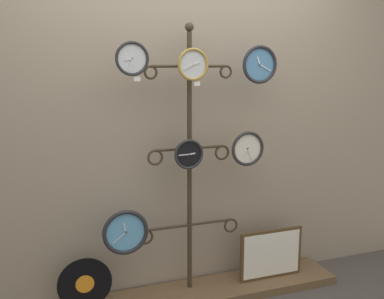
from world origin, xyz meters
name	(u,v)px	position (x,y,z in m)	size (l,w,h in m)	color
shop_wall	(182,100)	(0.00, 0.57, 1.40)	(4.40, 0.04, 2.80)	gray
low_shelf	(192,294)	(0.00, 0.35, 0.03)	(2.20, 0.36, 0.06)	brown
display_stand	(190,219)	(0.00, 0.41, 0.57)	(0.75, 0.39, 1.91)	#382D1E
clock_top_left	(132,59)	(-0.41, 0.30, 1.68)	(0.21, 0.04, 0.21)	silver
clock_top_center	(193,64)	(-0.01, 0.31, 1.65)	(0.21, 0.04, 0.21)	silver
clock_top_right	(259,65)	(0.47, 0.31, 1.64)	(0.26, 0.04, 0.26)	#4C84B2
clock_middle_center	(189,154)	(-0.04, 0.33, 1.06)	(0.20, 0.04, 0.20)	black
clock_middle_right	(247,149)	(0.40, 0.33, 1.07)	(0.25, 0.04, 0.25)	silver
clock_bottom_left	(125,232)	(-0.48, 0.31, 0.58)	(0.30, 0.04, 0.30)	#60A8DB
vinyl_record	(85,284)	(-0.74, 0.37, 0.24)	(0.36, 0.01, 0.36)	black
picture_frame	(271,254)	(0.62, 0.33, 0.25)	(0.51, 0.02, 0.38)	#4C381E
price_tag_upper	(137,79)	(-0.38, 0.30, 1.56)	(0.04, 0.00, 0.03)	white
price_tag_mid	(197,84)	(0.01, 0.30, 1.52)	(0.04, 0.00, 0.03)	white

